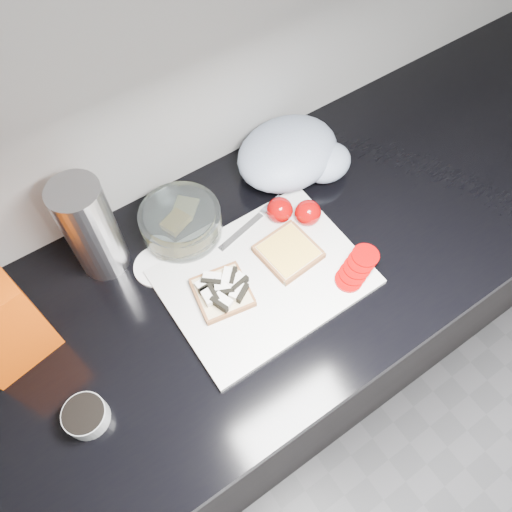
# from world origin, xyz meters

# --- Properties ---
(base_cabinet) EXTENTS (3.50, 0.60, 0.86)m
(base_cabinet) POSITION_xyz_m (0.00, 1.20, 0.43)
(base_cabinet) COLOR black
(base_cabinet) RESTS_ON ground
(countertop) EXTENTS (3.50, 0.64, 0.04)m
(countertop) POSITION_xyz_m (0.00, 1.20, 0.88)
(countertop) COLOR black
(countertop) RESTS_ON base_cabinet
(cutting_board) EXTENTS (0.40, 0.30, 0.01)m
(cutting_board) POSITION_xyz_m (0.05, 1.17, 0.91)
(cutting_board) COLOR silver
(cutting_board) RESTS_ON countertop
(bread_left) EXTENTS (0.13, 0.13, 0.03)m
(bread_left) POSITION_xyz_m (-0.04, 1.18, 0.92)
(bread_left) COLOR beige
(bread_left) RESTS_ON cutting_board
(bread_right) EXTENTS (0.12, 0.12, 0.02)m
(bread_right) POSITION_xyz_m (0.12, 1.18, 0.92)
(bread_right) COLOR beige
(bread_right) RESTS_ON cutting_board
(tomato_slices) EXTENTS (0.13, 0.09, 0.02)m
(tomato_slices) POSITION_xyz_m (0.21, 1.07, 0.92)
(tomato_slices) COLOR #930304
(tomato_slices) RESTS_ON cutting_board
(knife) EXTENTS (0.19, 0.05, 0.01)m
(knife) POSITION_xyz_m (0.13, 1.30, 0.91)
(knife) COLOR silver
(knife) RESTS_ON cutting_board
(seed_tub) EXTENTS (0.08, 0.08, 0.04)m
(seed_tub) POSITION_xyz_m (-0.37, 1.11, 0.92)
(seed_tub) COLOR #A6ABAA
(seed_tub) RESTS_ON countertop
(tub_lid) EXTENTS (0.13, 0.13, 0.01)m
(tub_lid) POSITION_xyz_m (-0.12, 1.32, 0.90)
(tub_lid) COLOR white
(tub_lid) RESTS_ON countertop
(glass_bowl) EXTENTS (0.17, 0.17, 0.07)m
(glass_bowl) POSITION_xyz_m (-0.03, 1.36, 0.94)
(glass_bowl) COLOR silver
(glass_bowl) RESTS_ON countertop
(steel_canister) EXTENTS (0.10, 0.10, 0.24)m
(steel_canister) POSITION_xyz_m (-0.20, 1.39, 1.02)
(steel_canister) COLOR #AAAAAE
(steel_canister) RESTS_ON countertop
(grocery_bag) EXTENTS (0.27, 0.23, 0.11)m
(grocery_bag) POSITION_xyz_m (0.27, 1.37, 0.95)
(grocery_bag) COLOR #A6B7CC
(grocery_bag) RESTS_ON countertop
(whole_tomatoes) EXTENTS (0.10, 0.10, 0.06)m
(whole_tomatoes) POSITION_xyz_m (0.19, 1.25, 0.93)
(whole_tomatoes) COLOR #930304
(whole_tomatoes) RESTS_ON countertop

